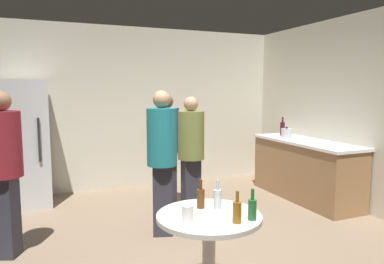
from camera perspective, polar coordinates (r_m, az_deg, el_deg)
ground_plane at (r=4.09m, az=-0.47°, el=-18.17°), size 5.20×5.20×0.10m
wall_back at (r=6.24m, az=-9.58°, el=3.69°), size 5.32×0.06×2.70m
wall_side_right at (r=5.30m, az=26.94°, el=2.52°), size 0.06×5.20×2.70m
refrigerator at (r=5.70m, az=-24.96°, el=-1.68°), size 0.70×0.68×1.80m
kitchen_counter at (r=5.82m, az=17.33°, el=-5.67°), size 0.64×1.91×0.90m
kettle at (r=6.03m, az=14.64°, el=-0.15°), size 0.24×0.17×0.18m
wine_bottle_on_counter at (r=6.27m, az=14.03°, el=0.56°), size 0.08×0.08×0.31m
foreground_table at (r=2.85m, az=2.68°, el=-14.80°), size 0.80×0.80×0.73m
beer_bottle_amber at (r=2.64m, az=7.10°, el=-12.26°), size 0.06×0.06×0.23m
beer_bottle_brown at (r=2.92m, az=1.38°, el=-10.28°), size 0.06×0.06×0.23m
beer_bottle_green at (r=2.71m, az=9.45°, el=-11.79°), size 0.06×0.06×0.23m
beer_bottle_clear at (r=2.92m, az=4.04°, el=-10.33°), size 0.06×0.06×0.23m
plastic_cup_white at (r=2.67m, az=-0.70°, el=-12.60°), size 0.08×0.08×0.11m
person_in_olive_shirt at (r=4.66m, az=-0.17°, el=-2.53°), size 0.34×0.34×1.58m
person_in_navy_shirt at (r=5.11m, az=-3.96°, el=-1.61°), size 0.40×0.40×1.60m
person_in_maroon_shirt at (r=4.01m, az=-27.40°, el=-4.14°), size 0.44×0.44×1.66m
person_in_teal_shirt at (r=4.11m, az=-4.73°, el=-3.14°), size 0.42×0.42×1.66m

